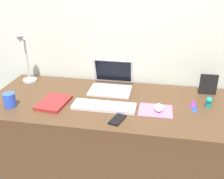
# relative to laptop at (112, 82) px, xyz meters

# --- Properties ---
(back_wall) EXTENTS (2.96, 0.05, 1.58)m
(back_wall) POSITION_rel_laptop_xyz_m (0.07, 0.18, -0.00)
(back_wall) COLOR beige
(back_wall) RESTS_ON ground_plane
(desk) EXTENTS (1.76, 0.71, 0.74)m
(desk) POSITION_rel_laptop_xyz_m (0.07, -0.22, -0.42)
(desk) COLOR #4C331E
(desk) RESTS_ON ground_plane
(laptop) EXTENTS (0.30, 0.27, 0.21)m
(laptop) POSITION_rel_laptop_xyz_m (0.00, 0.00, 0.00)
(laptop) COLOR silver
(laptop) RESTS_ON desk
(keyboard) EXTENTS (0.41, 0.13, 0.02)m
(keyboard) POSITION_rel_laptop_xyz_m (0.01, -0.31, -0.04)
(keyboard) COLOR silver
(keyboard) RESTS_ON desk
(mousepad) EXTENTS (0.21, 0.17, 0.00)m
(mousepad) POSITION_rel_laptop_xyz_m (0.34, -0.29, -0.05)
(mousepad) COLOR pink
(mousepad) RESTS_ON desk
(mouse) EXTENTS (0.06, 0.10, 0.03)m
(mouse) POSITION_rel_laptop_xyz_m (0.36, -0.28, -0.03)
(mouse) COLOR silver
(mouse) RESTS_ON mousepad
(cell_phone) EXTENTS (0.10, 0.14, 0.01)m
(cell_phone) POSITION_rel_laptop_xyz_m (0.12, -0.45, -0.05)
(cell_phone) COLOR black
(cell_phone) RESTS_ON desk
(desk_lamp) EXTENTS (0.11, 0.14, 0.38)m
(desk_lamp) POSITION_rel_laptop_xyz_m (-0.67, -0.01, 0.13)
(desk_lamp) COLOR #B7B7BC
(desk_lamp) RESTS_ON desk
(notebook_pad) EXTENTS (0.19, 0.26, 0.02)m
(notebook_pad) POSITION_rel_laptop_xyz_m (-0.33, -0.32, -0.04)
(notebook_pad) COLOR maroon
(notebook_pad) RESTS_ON desk
(picture_frame) EXTENTS (0.12, 0.02, 0.15)m
(picture_frame) POSITION_rel_laptop_xyz_m (0.69, 0.02, 0.02)
(picture_frame) COLOR black
(picture_frame) RESTS_ON desk
(coffee_mug) EXTENTS (0.08, 0.08, 0.09)m
(coffee_mug) POSITION_rel_laptop_xyz_m (-0.60, -0.40, -0.01)
(coffee_mug) COLOR blue
(coffee_mug) RESTS_ON desk
(toy_figurine_teal) EXTENTS (0.04, 0.04, 0.07)m
(toy_figurine_teal) POSITION_rel_laptop_xyz_m (0.67, -0.18, -0.01)
(toy_figurine_teal) COLOR teal
(toy_figurine_teal) RESTS_ON desk
(toy_figurine_purple) EXTENTS (0.04, 0.04, 0.05)m
(toy_figurine_purple) POSITION_rel_laptop_xyz_m (0.58, -0.18, -0.03)
(toy_figurine_purple) COLOR purple
(toy_figurine_purple) RESTS_ON desk
(toy_figurine_blue) EXTENTS (0.04, 0.04, 0.04)m
(toy_figurine_blue) POSITION_rel_laptop_xyz_m (0.58, -0.25, -0.03)
(toy_figurine_blue) COLOR blue
(toy_figurine_blue) RESTS_ON desk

